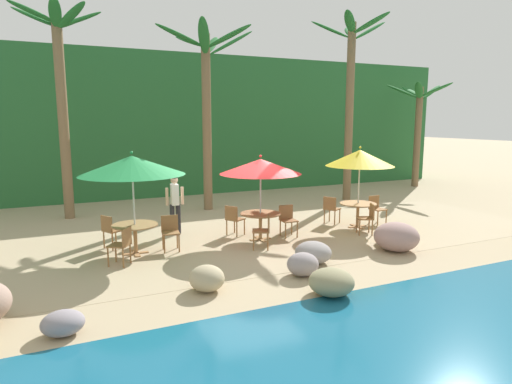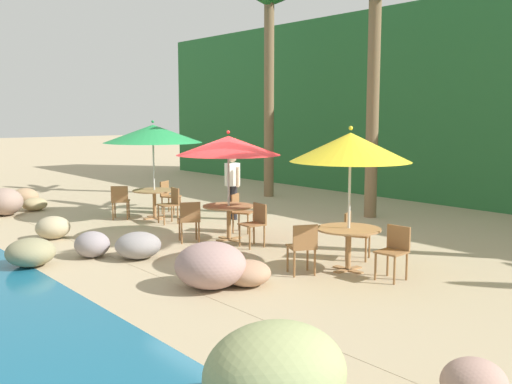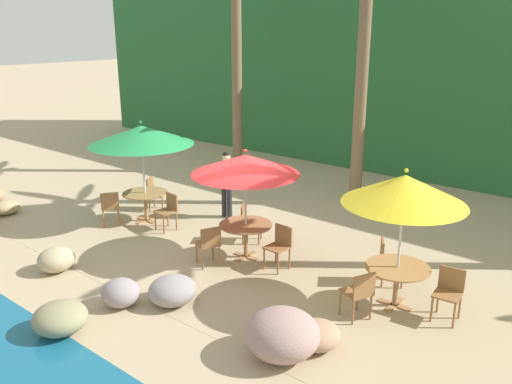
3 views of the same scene
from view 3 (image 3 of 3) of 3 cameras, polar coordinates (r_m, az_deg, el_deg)
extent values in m
plane|color=tan|center=(11.40, -2.69, -6.56)|extent=(120.00, 120.00, 0.00)
cube|color=tan|center=(11.40, -2.69, -6.54)|extent=(18.00, 5.20, 0.01)
cube|color=#286633|center=(18.20, 16.78, 11.56)|extent=(28.00, 2.40, 6.00)
ellipsoid|color=gray|center=(9.08, -20.37, -12.61)|extent=(0.85, 0.86, 0.50)
ellipsoid|color=tan|center=(11.20, -20.73, -6.82)|extent=(0.68, 0.73, 0.49)
ellipsoid|color=gray|center=(9.56, -14.39, -10.47)|extent=(0.67, 0.65, 0.49)
ellipsoid|color=#A37F79|center=(7.96, 2.84, -15.06)|extent=(1.11, 1.10, 0.71)
ellipsoid|color=tan|center=(8.28, 6.58, -15.05)|extent=(0.72, 0.74, 0.40)
ellipsoid|color=tan|center=(15.04, -25.34, -1.51)|extent=(0.60, 0.68, 0.36)
ellipsoid|color=gray|center=(9.45, -9.00, -10.43)|extent=(0.83, 0.85, 0.49)
cylinder|color=silver|center=(13.12, -11.98, 1.59)|extent=(0.04, 0.04, 2.27)
cone|color=#238E47|center=(12.88, -12.27, 6.02)|extent=(2.49, 2.49, 0.45)
sphere|color=#238E47|center=(12.83, -12.36, 7.35)|extent=(0.07, 0.07, 0.07)
cube|color=#A37547|center=(13.46, -11.68, -3.01)|extent=(0.60, 0.12, 0.03)
cube|color=#A37547|center=(13.46, -11.68, -3.01)|extent=(0.12, 0.60, 0.03)
cylinder|color=#A37547|center=(13.34, -11.78, -1.58)|extent=(0.09, 0.09, 0.71)
cylinder|color=#A37547|center=(13.23, -11.87, -0.13)|extent=(1.10, 1.10, 0.03)
cylinder|color=olive|center=(12.48, -9.91, -3.52)|extent=(0.04, 0.04, 0.45)
cylinder|color=olive|center=(12.76, -10.81, -3.09)|extent=(0.04, 0.04, 0.45)
cylinder|color=olive|center=(12.66, -8.57, -3.14)|extent=(0.04, 0.04, 0.45)
cylinder|color=olive|center=(12.94, -9.49, -2.72)|extent=(0.04, 0.04, 0.45)
cube|color=olive|center=(12.63, -9.75, -2.09)|extent=(0.47, 0.47, 0.03)
cube|color=olive|center=(12.67, -9.05, -1.06)|extent=(0.42, 0.09, 0.42)
cylinder|color=olive|center=(14.24, -9.57, -0.86)|extent=(0.04, 0.04, 0.45)
cylinder|color=olive|center=(13.92, -10.05, -1.31)|extent=(0.04, 0.04, 0.45)
cylinder|color=olive|center=(14.36, -10.91, -0.77)|extent=(0.04, 0.04, 0.45)
cylinder|color=olive|center=(14.04, -11.42, -1.22)|extent=(0.04, 0.04, 0.45)
cube|color=olive|center=(14.06, -10.54, -0.11)|extent=(0.57, 0.57, 0.03)
cube|color=olive|center=(14.08, -11.35, 0.69)|extent=(0.24, 0.38, 0.42)
cylinder|color=olive|center=(13.52, -16.15, -2.30)|extent=(0.04, 0.04, 0.45)
cylinder|color=olive|center=(13.53, -14.64, -2.17)|extent=(0.04, 0.04, 0.45)
cylinder|color=olive|center=(13.19, -16.11, -2.81)|extent=(0.04, 0.04, 0.45)
cylinder|color=olive|center=(13.19, -14.57, -2.67)|extent=(0.04, 0.04, 0.45)
cube|color=olive|center=(13.28, -15.45, -1.51)|extent=(0.58, 0.58, 0.03)
cube|color=olive|center=(13.03, -15.49, -0.97)|extent=(0.27, 0.37, 0.42)
cylinder|color=silver|center=(10.80, -1.12, -1.92)|extent=(0.04, 0.04, 2.11)
cone|color=red|center=(10.52, -1.15, 3.00)|extent=(2.19, 2.19, 0.40)
sphere|color=red|center=(10.45, -1.16, 4.48)|extent=(0.07, 0.07, 0.07)
cube|color=#A37547|center=(11.18, -1.09, -6.95)|extent=(0.60, 0.12, 0.03)
cube|color=#A37547|center=(11.18, -1.09, -6.95)|extent=(0.12, 0.60, 0.03)
cylinder|color=#A37547|center=(11.04, -1.10, -5.27)|extent=(0.09, 0.09, 0.71)
cylinder|color=#A37547|center=(10.91, -1.11, -3.55)|extent=(1.10, 1.10, 0.03)
cylinder|color=olive|center=(10.35, 2.36, -7.78)|extent=(0.04, 0.04, 0.45)
cylinder|color=olive|center=(10.56, 0.88, -7.23)|extent=(0.04, 0.04, 0.45)
cylinder|color=olive|center=(10.60, 3.63, -7.17)|extent=(0.04, 0.04, 0.45)
cylinder|color=olive|center=(10.81, 2.15, -6.64)|extent=(0.04, 0.04, 0.45)
cube|color=olive|center=(10.48, 2.27, -6.01)|extent=(0.45, 0.45, 0.03)
cube|color=olive|center=(10.55, 2.99, -4.71)|extent=(0.42, 0.06, 0.42)
cylinder|color=olive|center=(12.01, 0.56, -4.09)|extent=(0.04, 0.04, 0.45)
cylinder|color=olive|center=(11.68, 0.31, -4.72)|extent=(0.04, 0.04, 0.45)
cylinder|color=olive|center=(12.06, -1.13, -4.00)|extent=(0.04, 0.04, 0.45)
cylinder|color=olive|center=(11.74, -1.42, -4.63)|extent=(0.04, 0.04, 0.45)
cube|color=olive|center=(11.79, -0.42, -3.27)|extent=(0.58, 0.58, 0.03)
cube|color=olive|center=(11.75, -1.39, -2.33)|extent=(0.25, 0.38, 0.42)
cylinder|color=olive|center=(10.89, -6.43, -6.54)|extent=(0.04, 0.04, 0.45)
cylinder|color=olive|center=(11.01, -4.68, -6.23)|extent=(0.04, 0.04, 0.45)
cylinder|color=olive|center=(10.59, -5.77, -7.25)|extent=(0.04, 0.04, 0.45)
cylinder|color=olive|center=(10.70, -3.97, -6.92)|extent=(0.04, 0.04, 0.45)
cube|color=olive|center=(10.70, -5.25, -5.56)|extent=(0.56, 0.56, 0.03)
cube|color=olive|center=(10.45, -4.88, -4.96)|extent=(0.21, 0.40, 0.42)
cylinder|color=silver|center=(9.21, 15.21, -5.73)|extent=(0.04, 0.04, 2.21)
cone|color=yellow|center=(8.87, 15.72, 0.27)|extent=(2.04, 2.04, 0.48)
sphere|color=yellow|center=(8.79, 15.89, 2.25)|extent=(0.07, 0.07, 0.07)
cube|color=#A37547|center=(9.68, 14.69, -11.68)|extent=(0.60, 0.12, 0.03)
cube|color=#A37547|center=(9.68, 14.69, -11.68)|extent=(0.12, 0.60, 0.03)
cylinder|color=#A37547|center=(9.51, 14.86, -9.81)|extent=(0.09, 0.09, 0.71)
cylinder|color=#A37547|center=(9.36, 15.03, -7.87)|extent=(1.10, 1.10, 0.03)
cylinder|color=olive|center=(9.20, 20.57, -12.39)|extent=(0.04, 0.04, 0.45)
cylinder|color=olive|center=(9.27, 18.39, -11.93)|extent=(0.04, 0.04, 0.45)
cylinder|color=olive|center=(9.51, 21.10, -11.44)|extent=(0.04, 0.04, 0.45)
cylinder|color=olive|center=(9.58, 19.00, -11.00)|extent=(0.04, 0.04, 0.45)
cube|color=olive|center=(9.28, 19.92, -10.38)|extent=(0.46, 0.46, 0.03)
cube|color=olive|center=(9.37, 20.36, -8.82)|extent=(0.42, 0.07, 0.42)
cylinder|color=olive|center=(10.51, 15.28, -8.00)|extent=(0.04, 0.04, 0.45)
cylinder|color=olive|center=(10.19, 15.47, -8.86)|extent=(0.04, 0.04, 0.45)
cylinder|color=olive|center=(10.48, 13.33, -7.94)|extent=(0.04, 0.04, 0.45)
cylinder|color=olive|center=(10.16, 13.45, -8.79)|extent=(0.04, 0.04, 0.45)
cube|color=olive|center=(10.23, 14.48, -7.18)|extent=(0.57, 0.57, 0.03)
cube|color=olive|center=(10.14, 13.44, -6.14)|extent=(0.24, 0.38, 0.42)
cylinder|color=olive|center=(9.12, 9.05, -11.70)|extent=(0.04, 0.04, 0.45)
cylinder|color=olive|center=(9.31, 10.87, -11.16)|extent=(0.04, 0.04, 0.45)
cylinder|color=olive|center=(8.87, 10.41, -12.66)|extent=(0.04, 0.04, 0.45)
cylinder|color=olive|center=(9.07, 12.26, -12.08)|extent=(0.04, 0.04, 0.45)
cube|color=olive|center=(8.97, 10.73, -10.56)|extent=(0.56, 0.56, 0.03)
cube|color=olive|center=(8.75, 11.60, -9.95)|extent=(0.21, 0.40, 0.42)
cylinder|color=brown|center=(17.11, -2.09, 12.93)|extent=(0.32, 0.32, 6.59)
cylinder|color=brown|center=(14.05, 11.25, 10.78)|extent=(0.32, 0.32, 6.17)
cylinder|color=#232328|center=(13.39, -3.45, -0.90)|extent=(0.13, 0.13, 0.86)
cylinder|color=#232328|center=(13.27, -2.87, -1.05)|extent=(0.13, 0.13, 0.86)
cube|color=silver|center=(13.12, -3.21, 2.01)|extent=(0.23, 0.36, 0.58)
cylinder|color=#D6AD89|center=(13.28, -3.91, 1.96)|extent=(0.08, 0.08, 0.50)
cylinder|color=#D6AD89|center=(12.99, -2.49, 1.64)|extent=(0.08, 0.08, 0.50)
sphere|color=#D6AD89|center=(13.02, -3.24, 3.75)|extent=(0.21, 0.21, 0.21)
sphere|color=black|center=(13.01, -3.25, 3.97)|extent=(0.18, 0.18, 0.18)
camera|label=1|loc=(11.96, -63.65, 0.98)|focal=30.93mm
camera|label=2|loc=(3.94, 112.70, -38.23)|focal=41.73mm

